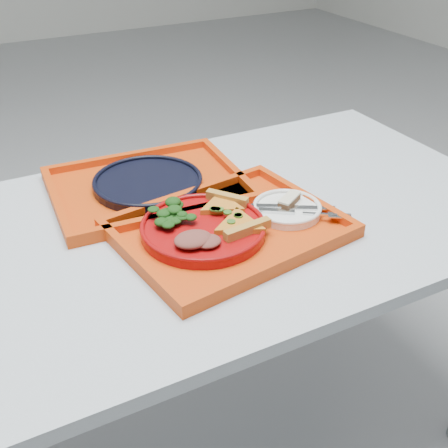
{
  "coord_description": "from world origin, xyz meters",
  "views": [
    {
      "loc": [
        -0.38,
        -0.96,
        1.4
      ],
      "look_at": [
        0.08,
        -0.08,
        0.78
      ],
      "focal_mm": 45.0,
      "sensor_mm": 36.0,
      "label": 1
    }
  ],
  "objects_px": {
    "tray_far": "(148,189)",
    "navy_plate": "(148,184)",
    "tray_main": "(229,232)",
    "dinner_plate": "(203,230)",
    "dessert_bar": "(289,200)"
  },
  "relations": [
    {
      "from": "tray_main",
      "to": "navy_plate",
      "type": "xyz_separation_m",
      "value": [
        -0.08,
        0.26,
        0.01
      ]
    },
    {
      "from": "dinner_plate",
      "to": "navy_plate",
      "type": "xyz_separation_m",
      "value": [
        -0.03,
        0.25,
        -0.0
      ]
    },
    {
      "from": "tray_far",
      "to": "dessert_bar",
      "type": "bearing_deg",
      "value": -42.13
    },
    {
      "from": "tray_main",
      "to": "navy_plate",
      "type": "distance_m",
      "value": 0.27
    },
    {
      "from": "dinner_plate",
      "to": "navy_plate",
      "type": "relative_size",
      "value": 1.0
    },
    {
      "from": "tray_far",
      "to": "dessert_bar",
      "type": "height_order",
      "value": "dessert_bar"
    },
    {
      "from": "dinner_plate",
      "to": "dessert_bar",
      "type": "xyz_separation_m",
      "value": [
        0.21,
        0.0,
        0.01
      ]
    },
    {
      "from": "tray_far",
      "to": "navy_plate",
      "type": "relative_size",
      "value": 1.73
    },
    {
      "from": "tray_far",
      "to": "dessert_bar",
      "type": "relative_size",
      "value": 6.52
    },
    {
      "from": "dinner_plate",
      "to": "navy_plate",
      "type": "bearing_deg",
      "value": 96.34
    },
    {
      "from": "tray_main",
      "to": "tray_far",
      "type": "xyz_separation_m",
      "value": [
        -0.08,
        0.26,
        0.0
      ]
    },
    {
      "from": "tray_main",
      "to": "dinner_plate",
      "type": "relative_size",
      "value": 1.73
    },
    {
      "from": "tray_main",
      "to": "dinner_plate",
      "type": "xyz_separation_m",
      "value": [
        -0.05,
        0.01,
        0.02
      ]
    },
    {
      "from": "dessert_bar",
      "to": "navy_plate",
      "type": "bearing_deg",
      "value": 102.72
    },
    {
      "from": "navy_plate",
      "to": "dessert_bar",
      "type": "height_order",
      "value": "dessert_bar"
    }
  ]
}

